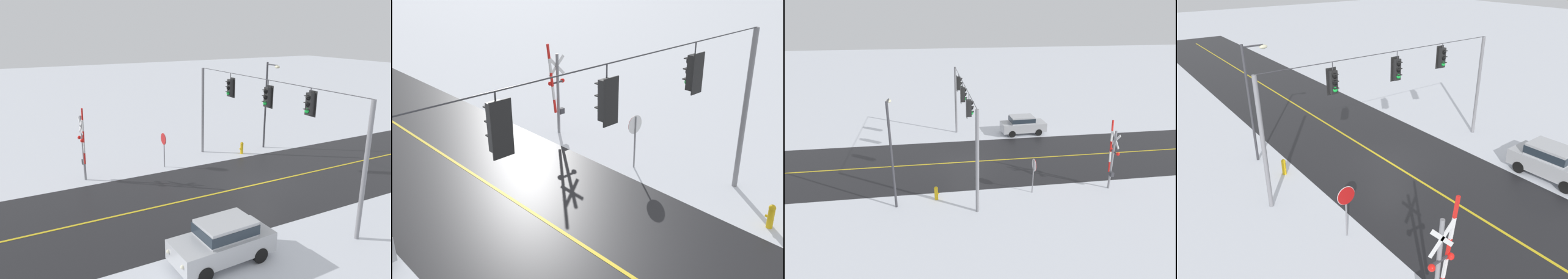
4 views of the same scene
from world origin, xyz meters
The scene contains 9 objects.
ground_plane centered at (0.00, 0.00, 0.00)m, with size 160.00×160.00×0.00m, color silver.
road_asphalt centered at (0.00, 6.00, 0.00)m, with size 9.00×80.00×0.01m, color black.
lane_centre_line centered at (0.00, 6.00, 0.01)m, with size 0.14×72.00×0.01m, color gold.
signal_span centered at (0.07, -0.01, 4.26)m, with size 14.20×0.47×6.22m.
stop_sign centered at (-5.33, -3.84, 1.71)m, with size 0.80×0.09×2.35m.
railroad_crossing centered at (-5.46, -8.98, 2.27)m, with size 1.09×0.31×4.54m.
parked_car_silver centered at (5.69, -6.11, 0.95)m, with size 1.93×4.25×1.74m.
streetlamp_near centered at (-5.59, 4.73, 3.92)m, with size 1.39×0.28×6.50m.
fire_hydrant centered at (-5.27, 2.33, 0.47)m, with size 0.24×0.31×0.88m.
Camera 3 is at (-24.52, 2.49, 11.23)m, focal length 32.14 mm.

